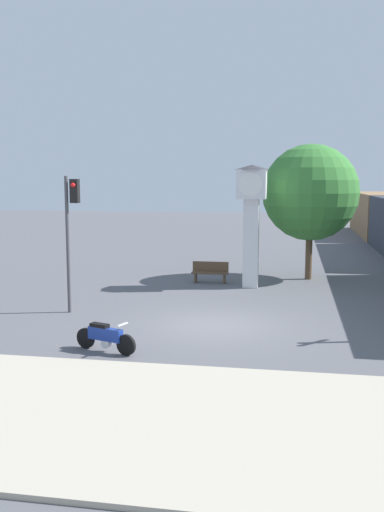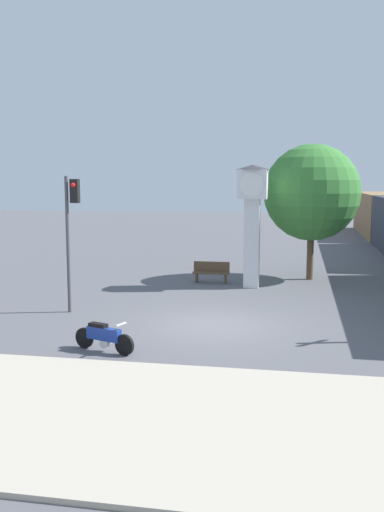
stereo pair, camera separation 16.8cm
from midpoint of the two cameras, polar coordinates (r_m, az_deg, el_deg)
ground_plane at (r=18.04m, az=1.99°, el=-6.92°), size 120.00×120.00×0.00m
sidewalk_strip at (r=11.27m, az=-3.38°, el=-15.90°), size 36.00×6.00×0.10m
motorcycle at (r=15.44m, az=-8.99°, el=-8.00°), size 1.82×0.75×0.84m
clock_tower at (r=23.98m, az=5.77°, el=4.94°), size 1.45×1.45×5.14m
traffic_light at (r=19.67m, az=-12.25°, el=3.53°), size 0.50×0.35×4.66m
street_tree at (r=26.28m, az=11.58°, el=6.22°), size 4.33×4.33×6.12m
bench at (r=25.21m, az=1.64°, el=-1.57°), size 1.60×0.44×0.92m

